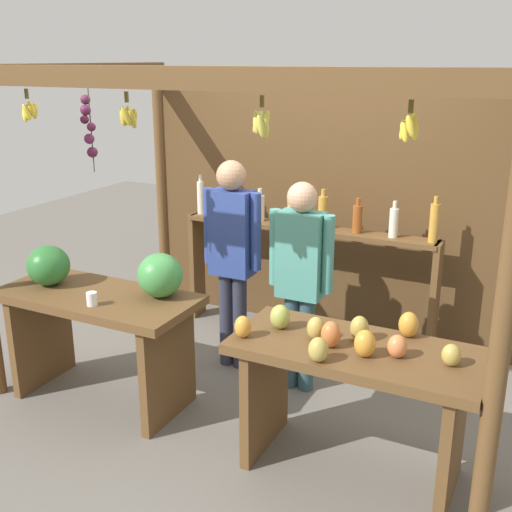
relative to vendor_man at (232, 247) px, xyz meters
The scene contains 7 objects.
ground_plane 1.04m from the vendor_man, 10.06° to the right, with size 12.00×12.00×0.00m, color slate.
market_stall 0.67m from the vendor_man, 53.19° to the left, with size 3.48×2.27×2.31m.
fruit_counter_left 1.06m from the vendor_man, 124.34° to the right, with size 1.41×0.65×1.11m.
fruit_counter_right 1.57m from the vendor_man, 34.90° to the right, with size 1.41×0.65×0.96m.
bottle_shelf_unit 0.83m from the vendor_man, 67.54° to the left, with size 2.23×0.22×1.36m.
vendor_man is the anchor object (origin of this frame).
vendor_woman 0.61m from the vendor_man, ahead, with size 0.48×0.21×1.55m.
Camera 1 is at (1.83, -3.91, 2.35)m, focal length 43.87 mm.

